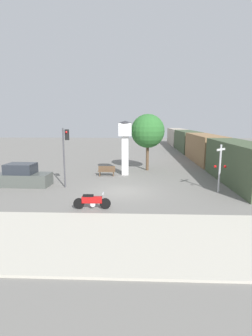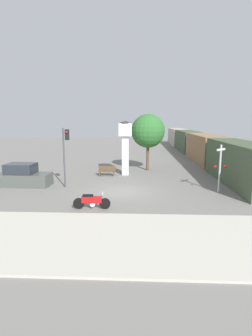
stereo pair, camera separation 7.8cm
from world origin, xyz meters
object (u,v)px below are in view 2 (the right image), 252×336
Objects in this scene: railroad_crossing_signal at (220,167)px; freight_train at (195,144)px; clock_tower at (125,139)px; street_tree at (148,131)px; motorcycle at (92,201)px; parked_car at (23,176)px; bench at (107,171)px; traffic_light at (65,147)px.

freight_train is at bearing 82.84° from railroad_crossing_signal.
street_tree reaches higher than clock_tower.
freight_train reaches higher than motorcycle.
freight_train is 26.06m from parked_car.
clock_tower reaches higher than freight_train.
street_tree reaches higher than parked_car.
railroad_crossing_signal is at bearing -31.31° from bench.
street_tree is 12.86m from parked_car.
parked_car is (-15.06, 1.33, -1.16)m from railroad_crossing_signal.
motorcycle is 0.05× the size of freight_train.
parked_car is at bearing 138.51° from motorcycle.
railroad_crossing_signal is (11.43, -0.94, -1.24)m from traffic_light.
railroad_crossing_signal reaches higher than freight_train.
clock_tower is at bearing 21.76° from bench.
motorcycle is 1.39× the size of bench.
railroad_crossing_signal is at bearing -40.45° from clock_tower.
motorcycle is 13.48m from street_tree.
freight_train is (9.66, 14.46, -1.70)m from clock_tower.
railroad_crossing_signal is at bearing -97.16° from freight_train.
traffic_light is (-14.00, -19.56, 1.45)m from freight_train.
street_tree reaches higher than traffic_light.
clock_tower is at bearing -132.85° from street_tree.
motorcycle is at bearing -155.06° from railroad_crossing_signal.
traffic_light is at bearing 117.79° from motorcycle.
railroad_crossing_signal is (7.08, -6.04, -1.49)m from clock_tower.
bench is at bearing -158.24° from clock_tower.
freight_train is 14.37m from street_tree.
traffic_light is (-2.82, 4.94, 2.68)m from motorcycle.
freight_train is at bearing 54.40° from traffic_light.
railroad_crossing_signal is at bearing -60.02° from street_tree.
motorcycle is at bearing -60.29° from traffic_light.
motorcycle reaches higher than bench.
street_tree is at bearing 47.15° from clock_tower.
parked_car reaches higher than bench.
freight_train is 10.11× the size of traffic_light.
railroad_crossing_signal is at bearing -4.70° from traffic_light.
clock_tower is 3.33m from street_tree.
railroad_crossing_signal reaches higher than motorcycle.
street_tree is at bearing -121.65° from freight_train.
clock_tower is (1.52, 10.04, 2.93)m from motorcycle.
railroad_crossing_signal is 2.18× the size of bench.
bench is at bearing -126.91° from freight_train.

